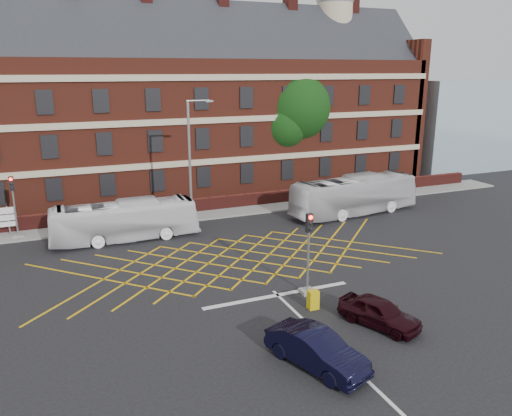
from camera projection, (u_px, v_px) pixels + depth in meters
name	position (u px, v px, depth m)	size (l,w,h in m)	color
ground	(252.00, 271.00, 28.60)	(120.00, 120.00, 0.00)	black
victorian_building	(165.00, 106.00, 46.15)	(51.00, 12.17, 20.40)	#5F2418
boundary_wall	(191.00, 206.00, 40.01)	(56.00, 0.50, 1.10)	#4D1814
far_pavement	(195.00, 215.00, 39.25)	(60.00, 3.00, 0.12)	slate
glass_block	(452.00, 123.00, 58.51)	(14.00, 10.00, 10.00)	#99B2BF
box_junction_hatching	(239.00, 259.00, 30.37)	(11.50, 0.12, 0.02)	#CC990C
stop_line	(278.00, 295.00, 25.48)	(8.00, 0.30, 0.02)	silver
centre_line	(347.00, 361.00, 19.70)	(0.15, 14.00, 0.02)	silver
bus_left	(125.00, 221.00, 33.40)	(2.27, 9.69, 2.70)	white
bus_right	(355.00, 195.00, 39.42)	(2.57, 10.98, 3.06)	silver
car_navy	(316.00, 350.00, 19.23)	(1.51, 4.34, 1.43)	black
car_maroon	(379.00, 312.00, 22.32)	(1.53, 3.79, 1.29)	black
deciduous_tree	(293.00, 112.00, 47.12)	(7.43, 7.09, 11.28)	black
traffic_light_near	(308.00, 261.00, 25.25)	(0.70, 0.70, 4.27)	slate
traffic_light_far	(15.00, 213.00, 33.73)	(0.70, 0.70, 4.27)	slate
street_lamp	(192.00, 187.00, 34.84)	(2.25, 1.00, 9.17)	slate
direction_signs	(8.00, 218.00, 33.94)	(1.10, 0.16, 2.20)	gray
utility_cabinet	(313.00, 300.00, 23.94)	(0.50, 0.39, 0.93)	#C3AA0B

